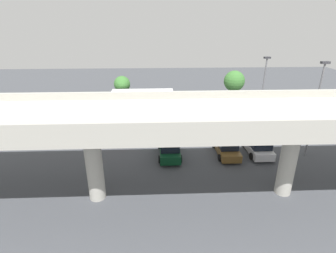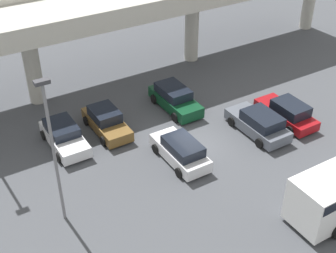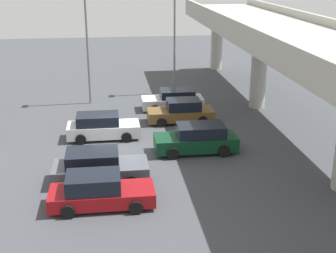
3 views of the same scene
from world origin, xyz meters
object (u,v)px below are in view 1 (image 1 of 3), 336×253
Objects in this scene: lamp_post_mid_lot at (316,104)px; tree_front_centre at (122,84)px; parked_car_4 at (140,126)px; lamp_post_near_aisle at (263,88)px; parked_car_1 at (226,147)px; tree_front_left at (234,81)px; parked_car_5 at (117,127)px; parked_car_3 at (169,148)px; parked_car_0 at (257,146)px; shuttle_bus at (143,99)px; parked_car_2 at (193,126)px.

lamp_post_mid_lot is 2.03× the size of tree_front_centre.
parked_car_4 is 17.79m from lamp_post_mid_lot.
parked_car_1 is at bearing 49.34° from lamp_post_near_aisle.
parked_car_4 is at bearing -20.88° from lamp_post_mid_lot.
parked_car_5 is at bearing 34.84° from tree_front_left.
parked_car_3 reaches higher than parked_car_5.
lamp_post_near_aisle is (-5.44, -6.33, 4.13)m from parked_car_1.
parked_car_3 is at bearing 91.07° from parked_car_0.
lamp_post_near_aisle reaches higher than tree_front_left.
tree_front_centre is (3.14, -2.87, 1.44)m from shuttle_bus.
parked_car_0 is 0.55× the size of lamp_post_near_aisle.
lamp_post_near_aisle is (-16.65, -0.84, 4.14)m from parked_car_5.
parked_car_1 reaches higher than parked_car_0.
parked_car_2 is 8.71m from parked_car_5.
shuttle_bus is 16.14m from lamp_post_near_aisle.
lamp_post_near_aisle reaches higher than parked_car_1.
parked_car_5 is 1.08× the size of tree_front_centre.
tree_front_left is at bearing 13.57° from shuttle_bus.
parked_car_1 is 0.53× the size of shuttle_bus.
parked_car_4 is at bearing 29.07° from parked_car_3.
shuttle_bus is (6.11, -8.21, 0.94)m from parked_car_2.
tree_front_centre is at bearing 35.47° from parked_car_1.
parked_car_0 is 3.04m from parked_car_1.
parked_car_1 is 1.02× the size of parked_car_2.
lamp_post_near_aisle is 1.69× the size of tree_front_left.
parked_car_2 is 0.53× the size of lamp_post_near_aisle.
tree_front_centre is (17.03, 0.48, -0.20)m from tree_front_left.
parked_car_5 is at bearing -107.77° from shuttle_bus.
tree_front_left is (-10.76, -17.02, 2.54)m from parked_car_3.
lamp_post_near_aisle is at bearing -73.22° from lamp_post_mid_lot.
lamp_post_mid_lot is 17.80m from tree_front_left.
tree_front_centre is (14.79, -16.39, 2.41)m from parked_car_0.
parked_car_1 is 9.31m from lamp_post_near_aisle.
lamp_post_near_aisle is at bearing -27.42° from shuttle_bus.
tree_front_left reaches higher than parked_car_1.
parked_car_2 is 0.94× the size of parked_car_3.
parked_car_3 reaches higher than parked_car_2.
parked_car_2 reaches higher than parked_car_5.
parked_car_5 is 11.28m from tree_front_centre.
shuttle_bus is (11.64, -13.51, 0.97)m from parked_car_0.
parked_car_0 is at bearing -88.02° from parked_car_1.
parked_car_3 is at bearing -77.09° from shuttle_bus.
tree_front_left is at bearing 129.45° from parked_car_4.
parked_car_2 is at bearing -30.88° from lamp_post_mid_lot.
parked_car_4 is 1.09× the size of tree_front_centre.
parked_car_1 is at bearing -4.51° from lamp_post_mid_lot.
lamp_post_mid_lot is (-18.74, 6.08, 4.40)m from parked_car_5.
parked_car_0 is 17.21m from tree_front_left.
shuttle_bus is at bearing 12.91° from parked_car_3.
parked_car_1 is at bearing -57.71° from shuttle_bus.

